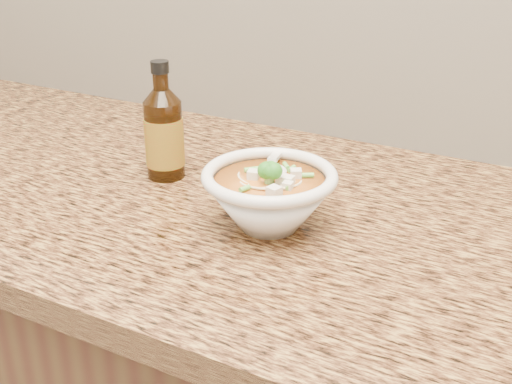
% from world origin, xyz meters
% --- Properties ---
extents(counter_slab, '(4.00, 0.68, 0.04)m').
position_xyz_m(counter_slab, '(0.00, 1.68, 0.88)').
color(counter_slab, '#A9803E').
rests_on(counter_slab, cabinet).
extents(soup_bowl, '(0.18, 0.20, 0.10)m').
position_xyz_m(soup_bowl, '(-0.07, 1.61, 0.94)').
color(soup_bowl, white).
rests_on(soup_bowl, counter_slab).
extents(hot_sauce_bottle, '(0.08, 0.08, 0.19)m').
position_xyz_m(hot_sauce_bottle, '(-0.29, 1.68, 0.97)').
color(hot_sauce_bottle, '#311906').
rests_on(hot_sauce_bottle, counter_slab).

